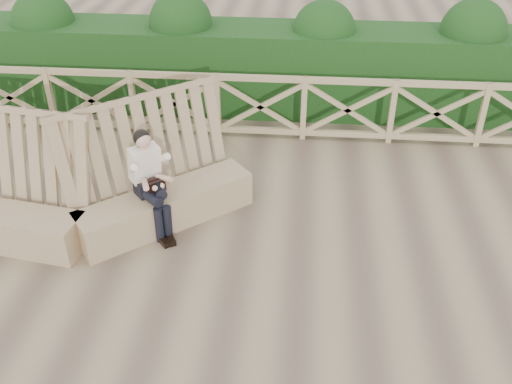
{
  "coord_description": "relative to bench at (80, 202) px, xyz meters",
  "views": [
    {
      "loc": [
        0.7,
        -5.11,
        4.52
      ],
      "look_at": [
        0.21,
        0.4,
        0.9
      ],
      "focal_mm": 40.0,
      "sensor_mm": 36.0,
      "label": 1
    }
  ],
  "objects": [
    {
      "name": "ground",
      "position": [
        2.09,
        -0.71,
        -0.41
      ],
      "size": [
        60.0,
        60.0,
        0.0
      ],
      "primitive_type": "plane",
      "color": "brown",
      "rests_on": "ground"
    },
    {
      "name": "guardrail",
      "position": [
        2.09,
        2.79,
        0.14
      ],
      "size": [
        10.1,
        0.09,
        1.1
      ],
      "color": "#8C7751",
      "rests_on": "ground"
    },
    {
      "name": "hedge",
      "position": [
        2.09,
        3.99,
        0.34
      ],
      "size": [
        12.0,
        1.2,
        1.5
      ],
      "primitive_type": "cube",
      "color": "black",
      "rests_on": "ground"
    },
    {
      "name": "bench",
      "position": [
        0.0,
        0.0,
        0.0
      ],
      "size": [
        4.36,
        2.14,
        1.62
      ],
      "rotation": [
        0.0,
        0.0,
        0.24
      ],
      "color": "olive",
      "rests_on": "ground"
    },
    {
      "name": "woman",
      "position": [
        0.92,
        0.12,
        0.35
      ],
      "size": [
        0.69,
        0.79,
        1.38
      ],
      "rotation": [
        0.0,
        0.0,
        0.71
      ],
      "color": "black",
      "rests_on": "ground"
    }
  ]
}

